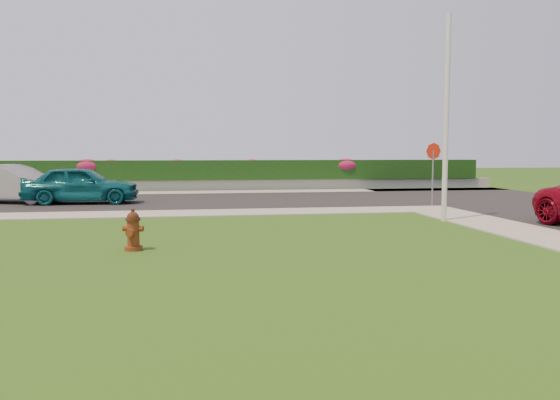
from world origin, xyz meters
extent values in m
plane|color=black|center=(0.00, 0.00, 0.00)|extent=(120.00, 120.00, 0.00)
cube|color=black|center=(-5.00, 14.00, 0.02)|extent=(26.00, 8.00, 0.04)
cube|color=gray|center=(-6.00, 9.00, 0.02)|extent=(24.00, 2.00, 0.04)
cube|color=gray|center=(7.00, 9.00, 0.02)|extent=(2.00, 2.00, 0.04)
cube|color=gray|center=(-1.00, 19.00, 0.02)|extent=(34.00, 2.00, 0.04)
cube|color=gray|center=(-1.00, 20.50, 0.30)|extent=(34.00, 0.40, 0.60)
cube|color=black|center=(-1.00, 20.60, 1.15)|extent=(32.00, 0.90, 1.10)
cylinder|color=#4C150C|center=(-3.03, 1.99, 0.05)|extent=(0.39, 0.39, 0.09)
cylinder|color=#4C150C|center=(-3.03, 1.99, 0.39)|extent=(0.26, 0.26, 0.59)
cylinder|color=black|center=(-3.03, 1.99, 0.68)|extent=(0.32, 0.32, 0.06)
sphere|color=black|center=(-3.03, 1.99, 0.72)|extent=(0.26, 0.26, 0.26)
cylinder|color=black|center=(-3.03, 1.99, 0.87)|extent=(0.08, 0.08, 0.08)
cylinder|color=#4C150C|center=(-3.19, 2.04, 0.48)|extent=(0.14, 0.15, 0.13)
cylinder|color=#4C150C|center=(-2.86, 1.94, 0.48)|extent=(0.14, 0.15, 0.13)
cylinder|color=#4C150C|center=(-3.08, 1.83, 0.41)|extent=(0.20, 0.18, 0.17)
imported|color=#0B4F5A|center=(-6.24, 13.21, 0.81)|extent=(4.58, 1.92, 1.55)
imported|color=#95979C|center=(-9.17, 14.01, 0.83)|extent=(5.11, 3.08, 1.59)
cylinder|color=silver|center=(5.98, 5.68, 3.15)|extent=(0.16, 0.16, 6.30)
cylinder|color=slate|center=(7.58, 10.02, 1.12)|extent=(0.06, 0.06, 2.24)
cylinder|color=red|center=(7.58, 10.02, 2.18)|extent=(0.65, 0.12, 0.65)
cylinder|color=white|center=(7.58, 10.02, 2.18)|extent=(0.69, 0.11, 0.69)
ellipsoid|color=#BA206A|center=(-7.31, 20.50, 1.40)|extent=(1.50, 0.96, 0.75)
ellipsoid|color=#BA206A|center=(-6.10, 20.50, 1.50)|extent=(1.03, 0.66, 0.52)
ellipsoid|color=#BA206A|center=(-2.54, 20.50, 1.49)|extent=(1.06, 0.68, 0.53)
ellipsoid|color=#BA206A|center=(1.57, 20.50, 1.49)|extent=(1.06, 0.68, 0.53)
ellipsoid|color=#BA206A|center=(7.05, 20.50, 1.40)|extent=(1.52, 0.98, 0.76)
camera|label=1|loc=(-1.73, -10.15, 2.13)|focal=35.00mm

